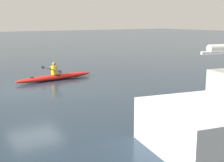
% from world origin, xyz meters
% --- Properties ---
extents(ground_plane, '(160.00, 160.00, 0.00)m').
position_xyz_m(ground_plane, '(0.00, 0.00, 0.00)').
color(ground_plane, '#1E2D3D').
extents(kayak, '(4.80, 1.10, 0.32)m').
position_xyz_m(kayak, '(-1.92, -1.77, 0.16)').
color(kayak, red).
rests_on(kayak, ground).
extents(kayaker, '(0.53, 2.38, 0.71)m').
position_xyz_m(kayaker, '(-1.83, -1.76, 0.62)').
color(kayaker, yellow).
rests_on(kayaker, kayak).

